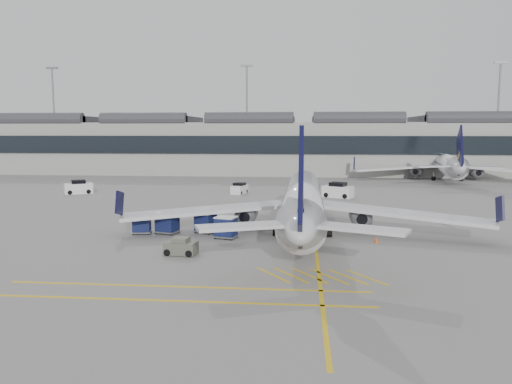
# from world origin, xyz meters

# --- Properties ---
(ground) EXTENTS (220.00, 220.00, 0.00)m
(ground) POSITION_xyz_m (0.00, 0.00, 0.00)
(ground) COLOR gray
(ground) RESTS_ON ground
(terminal) EXTENTS (200.00, 20.45, 12.40)m
(terminal) POSITION_xyz_m (0.00, 71.93, 6.14)
(terminal) COLOR #9E9E99
(terminal) RESTS_ON ground
(light_masts) EXTENTS (113.00, 0.60, 25.45)m
(light_masts) POSITION_xyz_m (-1.67, 86.00, 14.49)
(light_masts) COLOR slate
(light_masts) RESTS_ON ground
(apron_markings) EXTENTS (0.25, 60.00, 0.01)m
(apron_markings) POSITION_xyz_m (10.00, 10.00, 0.01)
(apron_markings) COLOR gold
(apron_markings) RESTS_ON ground
(airliner_main) EXTENTS (33.21, 36.28, 9.65)m
(airliner_main) POSITION_xyz_m (8.93, 6.82, 2.83)
(airliner_main) COLOR silver
(airliner_main) RESTS_ON ground
(airliner_far) EXTENTS (34.81, 38.30, 10.23)m
(airliner_far) POSITION_xyz_m (36.19, 59.04, 3.01)
(airliner_far) COLOR silver
(airliner_far) RESTS_ON ground
(belt_loader) EXTENTS (4.22, 2.28, 1.67)m
(belt_loader) POSITION_xyz_m (8.39, 10.72, 0.49)
(belt_loader) COLOR beige
(belt_loader) RESTS_ON ground
(baggage_cart_a) EXTENTS (2.13, 1.91, 1.91)m
(baggage_cart_a) POSITION_xyz_m (2.29, 3.70, 1.02)
(baggage_cart_a) COLOR gray
(baggage_cart_a) RESTS_ON ground
(baggage_cart_b) EXTENTS (2.27, 2.04, 2.00)m
(baggage_cart_b) POSITION_xyz_m (-3.34, 5.23, 1.07)
(baggage_cart_b) COLOR gray
(baggage_cart_b) RESTS_ON ground
(baggage_cart_c) EXTENTS (2.21, 2.05, 1.87)m
(baggage_cart_c) POSITION_xyz_m (0.07, 5.86, 1.00)
(baggage_cart_c) COLOR gray
(baggage_cart_c) RESTS_ON ground
(baggage_cart_d) EXTENTS (1.85, 1.60, 1.75)m
(baggage_cart_d) POSITION_xyz_m (-5.63, 4.96, 0.94)
(baggage_cart_d) COLOR gray
(baggage_cart_d) RESTS_ON ground
(ramp_agent_a) EXTENTS (0.67, 0.56, 1.57)m
(ramp_agent_a) POSITION_xyz_m (7.31, 5.25, 0.79)
(ramp_agent_a) COLOR #FF540D
(ramp_agent_a) RESTS_ON ground
(ramp_agent_b) EXTENTS (1.10, 1.06, 1.79)m
(ramp_agent_b) POSITION_xyz_m (2.21, 3.55, 0.90)
(ramp_agent_b) COLOR #FF620D
(ramp_agent_b) RESTS_ON ground
(pushback_tug) EXTENTS (2.51, 1.72, 1.32)m
(pushback_tug) POSITION_xyz_m (-0.22, -2.29, 0.59)
(pushback_tug) COLOR #575C4E
(pushback_tug) RESTS_ON ground
(safety_cone_nose) EXTENTS (0.32, 0.32, 0.44)m
(safety_cone_nose) POSITION_xyz_m (11.93, 22.59, 0.22)
(safety_cone_nose) COLOR #F24C0A
(safety_cone_nose) RESTS_ON ground
(safety_cone_engine) EXTENTS (0.36, 0.36, 0.51)m
(safety_cone_engine) POSITION_xyz_m (15.09, 3.12, 0.25)
(safety_cone_engine) COLOR #F24C0A
(safety_cone_engine) RESTS_ON ground
(service_van_left) EXTENTS (4.39, 3.69, 2.02)m
(service_van_left) POSITION_xyz_m (-24.33, 32.52, 0.90)
(service_van_left) COLOR white
(service_van_left) RESTS_ON ground
(service_van_mid) EXTENTS (2.40, 3.53, 1.65)m
(service_van_mid) POSITION_xyz_m (-0.44, 34.70, 0.74)
(service_van_mid) COLOR white
(service_van_mid) RESTS_ON ground
(service_van_right) EXTENTS (4.61, 3.56, 2.12)m
(service_van_right) POSITION_xyz_m (13.88, 31.87, 0.95)
(service_van_right) COLOR white
(service_van_right) RESTS_ON ground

